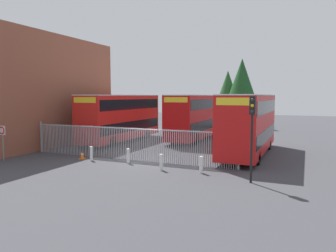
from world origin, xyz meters
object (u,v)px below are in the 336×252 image
bollard_far_right (201,165)px  traffic_cone_by_gate (82,155)px  double_decker_bus_behind_fence_left (249,122)px  traffic_light_kerbside (252,123)px  double_decker_bus_near_gate (122,116)px  bollard_near_right (161,162)px  double_decker_bus_behind_fence_right (196,115)px  bollard_near_left (91,153)px  speed_limit_sign_post (2,134)px  bollard_center_front (128,156)px

bollard_far_right → traffic_cone_by_gate: 8.75m
double_decker_bus_behind_fence_left → traffic_light_kerbside: size_ratio=2.51×
double_decker_bus_near_gate → bollard_near_right: size_ratio=11.38×
bollard_far_right → double_decker_bus_behind_fence_right: bearing=109.8°
bollard_near_left → speed_limit_sign_post: size_ratio=0.40×
double_decker_bus_near_gate → bollard_near_left: 9.16m
speed_limit_sign_post → traffic_light_kerbside: size_ratio=0.56×
double_decker_bus_near_gate → double_decker_bus_behind_fence_left: same height
double_decker_bus_behind_fence_right → bollard_near_right: (2.42, -13.49, -1.95)m
double_decker_bus_behind_fence_right → bollard_center_front: (-0.34, -12.59, -1.95)m
double_decker_bus_behind_fence_right → bollard_near_left: size_ratio=11.38×
double_decker_bus_near_gate → traffic_cone_by_gate: bearing=-76.7°
double_decker_bus_near_gate → traffic_cone_by_gate: 8.78m
bollard_near_left → double_decker_bus_behind_fence_left: bearing=34.6°
bollard_near_right → bollard_far_right: bearing=7.1°
bollard_far_right → speed_limit_sign_post: speed_limit_sign_post is taller
traffic_light_kerbside → double_decker_bus_behind_fence_right: bearing=118.4°
double_decker_bus_behind_fence_right → bollard_far_right: 14.17m
speed_limit_sign_post → double_decker_bus_near_gate: bearing=77.5°
double_decker_bus_behind_fence_right → double_decker_bus_near_gate: bearing=-144.0°
double_decker_bus_behind_fence_left → double_decker_bus_behind_fence_right: same height
double_decker_bus_near_gate → bollard_center_front: bearing=-55.9°
speed_limit_sign_post → bollard_far_right: bearing=8.9°
bollard_far_right → speed_limit_sign_post: (-13.12, -2.05, 1.30)m
double_decker_bus_behind_fence_left → bollard_far_right: double_decker_bus_behind_fence_left is taller
traffic_light_kerbside → bollard_center_front: bearing=169.0°
double_decker_bus_behind_fence_right → speed_limit_sign_post: bearing=-118.7°
bollard_near_right → bollard_far_right: 2.35m
bollard_center_front → speed_limit_sign_post: speed_limit_sign_post is taller
speed_limit_sign_post → traffic_light_kerbside: 16.09m
bollard_near_left → traffic_cone_by_gate: bollard_near_left is taller
bollard_near_left → traffic_light_kerbside: size_ratio=0.22×
bollard_near_left → speed_limit_sign_post: speed_limit_sign_post is taller
bollard_near_left → bollard_center_front: size_ratio=1.00×
bollard_near_right → double_decker_bus_near_gate: bearing=132.4°
double_decker_bus_behind_fence_right → bollard_near_left: (-3.07, -12.80, -1.95)m
bollard_center_front → traffic_light_kerbside: 8.51m
bollard_far_right → traffic_light_kerbside: traffic_light_kerbside is taller
double_decker_bus_near_gate → bollard_near_right: double_decker_bus_near_gate is taller
traffic_cone_by_gate → bollard_far_right: bearing=-3.9°
speed_limit_sign_post → traffic_light_kerbside: (16.00, 1.11, 1.21)m
bollard_near_right → bollard_center_front: bearing=161.9°
bollard_near_left → bollard_far_right: (7.82, -0.41, 0.00)m
double_decker_bus_behind_fence_left → traffic_light_kerbside: double_decker_bus_behind_fence_left is taller
double_decker_bus_behind_fence_right → traffic_light_kerbside: 16.08m
bollard_center_front → bollard_far_right: (5.09, -0.62, 0.00)m
speed_limit_sign_post → bollard_center_front: bearing=18.4°
traffic_cone_by_gate → speed_limit_sign_post: speed_limit_sign_post is taller
double_decker_bus_behind_fence_left → bollard_center_front: double_decker_bus_behind_fence_left is taller
double_decker_bus_near_gate → bollard_center_front: size_ratio=11.38×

